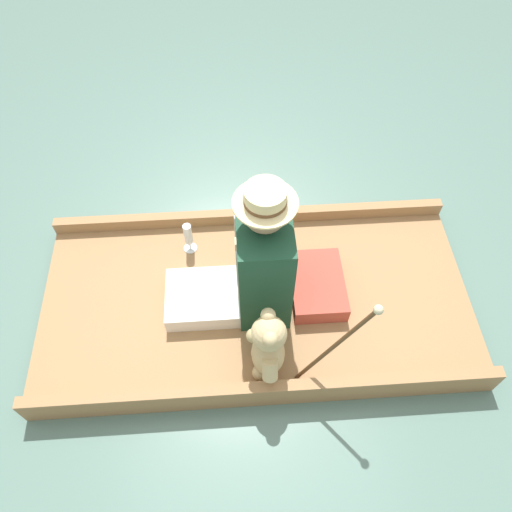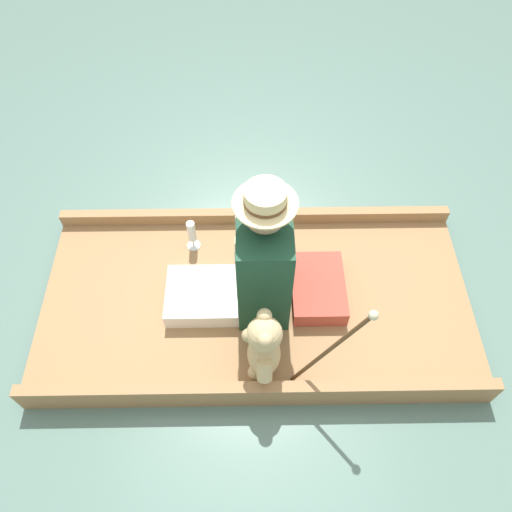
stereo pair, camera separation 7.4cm
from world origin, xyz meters
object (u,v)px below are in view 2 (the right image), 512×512
teddy_bear (263,348)px  walking_cane (337,344)px  seated_person (253,266)px  wine_glass (192,233)px

teddy_bear → walking_cane: (-0.08, -0.33, 0.20)m
seated_person → walking_cane: (-0.47, -0.37, 0.07)m
teddy_bear → wine_glass: (0.78, 0.41, -0.09)m
wine_glass → walking_cane: 1.17m
wine_glass → teddy_bear: bearing=-152.7°
teddy_bear → walking_cane: bearing=-103.5°
walking_cane → teddy_bear: bearing=76.5°
seated_person → wine_glass: size_ratio=4.21×
wine_glass → walking_cane: bearing=-139.7°
seated_person → teddy_bear: 0.42m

